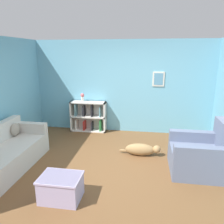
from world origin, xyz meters
TOP-DOWN VIEW (x-y plane):
  - ground_plane at (0.00, 0.00)m, footprint 14.00×14.00m
  - wall_back at (0.00, 2.25)m, footprint 5.60×0.13m
  - couch at (-2.01, -0.45)m, footprint 0.82×2.08m
  - bookshelf at (-0.97, 2.06)m, footprint 1.04×0.30m
  - recliner_chair at (1.80, 0.13)m, footprint 1.06×0.98m
  - coffee_table at (-0.57, -1.10)m, footprint 0.64×0.47m
  - dog at (0.63, 0.65)m, footprint 0.93×0.24m
  - vase at (-1.12, 2.03)m, footprint 0.11×0.11m

SIDE VIEW (x-z plane):
  - ground_plane at x=0.00m, z-range 0.00..0.00m
  - dog at x=0.63m, z-range 0.00..0.27m
  - coffee_table at x=-0.57m, z-range 0.01..0.41m
  - couch at x=-2.01m, z-range -0.11..0.72m
  - recliner_chair at x=1.80m, z-range -0.15..0.84m
  - bookshelf at x=-0.97m, z-range -0.01..0.87m
  - vase at x=-1.12m, z-range 0.90..1.14m
  - wall_back at x=0.00m, z-range 0.00..2.60m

